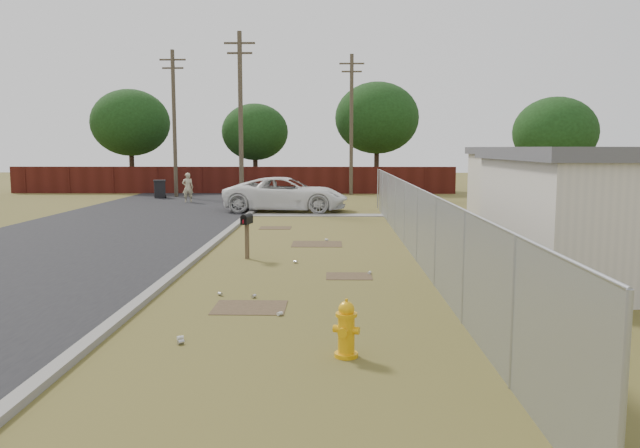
{
  "coord_description": "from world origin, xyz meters",
  "views": [
    {
      "loc": [
        0.8,
        -16.75,
        3.09
      ],
      "look_at": [
        0.47,
        -0.62,
        1.1
      ],
      "focal_mm": 35.0,
      "sensor_mm": 36.0,
      "label": 1
    }
  ],
  "objects_px": {
    "pickup_truck": "(286,194)",
    "pedestrian": "(188,188)",
    "mailbox": "(247,223)",
    "fire_hydrant": "(346,330)",
    "trash_bin": "(160,189)"
  },
  "relations": [
    {
      "from": "pickup_truck",
      "to": "pedestrian",
      "type": "bearing_deg",
      "value": 55.87
    },
    {
      "from": "mailbox",
      "to": "fire_hydrant",
      "type": "bearing_deg",
      "value": -72.39
    },
    {
      "from": "pedestrian",
      "to": "trash_bin",
      "type": "relative_size",
      "value": 1.51
    },
    {
      "from": "mailbox",
      "to": "pedestrian",
      "type": "relative_size",
      "value": 0.75
    },
    {
      "from": "trash_bin",
      "to": "pickup_truck",
      "type": "bearing_deg",
      "value": -42.61
    },
    {
      "from": "trash_bin",
      "to": "pedestrian",
      "type": "bearing_deg",
      "value": -51.11
    },
    {
      "from": "fire_hydrant",
      "to": "mailbox",
      "type": "height_order",
      "value": "mailbox"
    },
    {
      "from": "pedestrian",
      "to": "trash_bin",
      "type": "height_order",
      "value": "pedestrian"
    },
    {
      "from": "pickup_truck",
      "to": "mailbox",
      "type": "bearing_deg",
      "value": -176.39
    },
    {
      "from": "pickup_truck",
      "to": "fire_hydrant",
      "type": "bearing_deg",
      "value": -169.25
    },
    {
      "from": "fire_hydrant",
      "to": "pedestrian",
      "type": "bearing_deg",
      "value": 107.9
    },
    {
      "from": "fire_hydrant",
      "to": "trash_bin",
      "type": "xyz_separation_m",
      "value": [
        -10.77,
        28.84,
        0.16
      ]
    },
    {
      "from": "pickup_truck",
      "to": "pedestrian",
      "type": "height_order",
      "value": "pedestrian"
    },
    {
      "from": "fire_hydrant",
      "to": "trash_bin",
      "type": "distance_m",
      "value": 30.79
    },
    {
      "from": "pickup_truck",
      "to": "trash_bin",
      "type": "bearing_deg",
      "value": 51.5
    }
  ]
}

